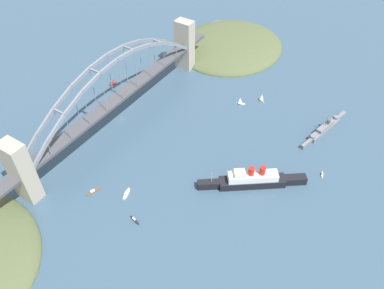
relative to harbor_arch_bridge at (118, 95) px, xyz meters
The scene contains 12 objects.
ground_plane 29.20m from the harbor_arch_bridge, 160.71° to the right, with size 1400.00×1400.00×0.00m, color #385166.
harbor_arch_bridge is the anchor object (origin of this frame).
headland_west_shore 181.10m from the harbor_arch_bridge, behind, with size 136.15×122.93×24.79m.
ocean_liner 143.28m from the harbor_arch_bridge, 87.48° to the left, with size 57.90×74.09×20.14m.
naval_cruiser 192.00m from the harbor_arch_bridge, 117.75° to the left, with size 68.81×20.20×17.15m.
seaplane_taxiing_near_bridge 64.07m from the harbor_arch_bridge, 131.57° to the right, with size 8.36×8.90×5.14m.
small_boat_0 94.07m from the harbor_arch_bridge, 25.52° to the left, with size 11.91×4.76×2.18m.
small_boat_1 142.77m from the harbor_arch_bridge, 135.13° to the left, with size 6.15×7.68×8.53m.
small_boat_2 97.11m from the harbor_arch_bridge, 42.22° to the left, with size 11.48×5.23×2.36m.
small_boat_3 120.31m from the harbor_arch_bridge, 134.80° to the left, with size 5.99×9.09×8.32m.
small_boat_4 121.89m from the harbor_arch_bridge, 44.55° to the left, with size 3.73×9.94×1.99m.
small_boat_5 190.51m from the harbor_arch_bridge, 100.44° to the left, with size 6.90×3.00×2.28m.
Camera 1 is at (202.41, 209.55, 239.07)m, focal length 36.17 mm.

